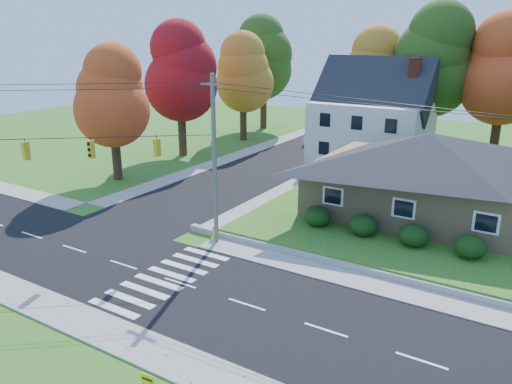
% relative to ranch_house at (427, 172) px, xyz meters
% --- Properties ---
extents(ground, '(120.00, 120.00, 0.00)m').
position_rel_ranch_house_xyz_m(ground, '(-8.00, -16.00, -3.27)').
color(ground, '#3D7923').
extents(road_main, '(90.00, 8.00, 0.02)m').
position_rel_ranch_house_xyz_m(road_main, '(-8.00, -16.00, -3.26)').
color(road_main, black).
rests_on(road_main, ground).
extents(road_cross, '(8.00, 44.00, 0.02)m').
position_rel_ranch_house_xyz_m(road_cross, '(-16.00, 10.00, -3.25)').
color(road_cross, black).
rests_on(road_cross, ground).
extents(sidewalk_north, '(90.00, 2.00, 0.08)m').
position_rel_ranch_house_xyz_m(sidewalk_north, '(-8.00, -11.00, -3.23)').
color(sidewalk_north, '#9C9A90').
rests_on(sidewalk_north, ground).
extents(sidewalk_south, '(90.00, 2.00, 0.08)m').
position_rel_ranch_house_xyz_m(sidewalk_south, '(-8.00, -21.00, -3.23)').
color(sidewalk_south, '#9C9A90').
rests_on(sidewalk_south, ground).
extents(lawn, '(30.00, 30.00, 0.50)m').
position_rel_ranch_house_xyz_m(lawn, '(5.00, 5.00, -3.02)').
color(lawn, '#3D7923').
rests_on(lawn, ground).
extents(ranch_house, '(14.60, 10.60, 5.40)m').
position_rel_ranch_house_xyz_m(ranch_house, '(0.00, 0.00, 0.00)').
color(ranch_house, tan).
rests_on(ranch_house, lawn).
extents(colonial_house, '(10.40, 8.40, 9.60)m').
position_rel_ranch_house_xyz_m(colonial_house, '(-7.96, 12.00, 1.32)').
color(colonial_house, silver).
rests_on(colonial_house, lawn).
extents(hedge_row, '(10.70, 1.70, 1.27)m').
position_rel_ranch_house_xyz_m(hedge_row, '(-0.50, -6.20, -2.13)').
color(hedge_row, '#163A10').
rests_on(hedge_row, lawn).
extents(traffic_infrastructure, '(38.10, 10.66, 10.00)m').
position_rel_ranch_house_xyz_m(traffic_infrastructure, '(-8.15, -14.65, 1.88)').
color(traffic_infrastructure, '#666059').
rests_on(traffic_infrastructure, ground).
extents(tree_lot_0, '(6.72, 6.72, 12.51)m').
position_rel_ranch_house_xyz_m(tree_lot_0, '(-10.00, 18.00, 5.04)').
color(tree_lot_0, '#3F2A19').
rests_on(tree_lot_0, lawn).
extents(tree_lot_1, '(7.84, 7.84, 14.60)m').
position_rel_ranch_house_xyz_m(tree_lot_1, '(-4.00, 17.00, 6.35)').
color(tree_lot_1, '#3F2A19').
rests_on(tree_lot_1, lawn).
extents(tree_lot_2, '(7.28, 7.28, 13.56)m').
position_rel_ranch_house_xyz_m(tree_lot_2, '(2.00, 18.00, 5.70)').
color(tree_lot_2, '#3F2A19').
rests_on(tree_lot_2, lawn).
extents(tree_west_0, '(6.16, 6.16, 11.47)m').
position_rel_ranch_house_xyz_m(tree_west_0, '(-25.00, -4.00, 3.89)').
color(tree_west_0, '#3F2A19').
rests_on(tree_west_0, ground).
extents(tree_west_1, '(7.28, 7.28, 13.56)m').
position_rel_ranch_house_xyz_m(tree_west_1, '(-26.00, 6.00, 5.20)').
color(tree_west_1, '#3F2A19').
rests_on(tree_west_1, ground).
extents(tree_west_2, '(6.72, 6.72, 12.51)m').
position_rel_ranch_house_xyz_m(tree_west_2, '(-25.00, 16.00, 4.54)').
color(tree_west_2, '#3F2A19').
rests_on(tree_west_2, ground).
extents(tree_west_3, '(7.84, 7.84, 14.60)m').
position_rel_ranch_house_xyz_m(tree_west_3, '(-27.00, 24.00, 5.85)').
color(tree_west_3, '#3F2A19').
rests_on(tree_west_3, ground).
extents(white_car, '(1.82, 4.95, 1.62)m').
position_rel_ranch_house_xyz_m(white_car, '(-16.37, 18.63, -2.44)').
color(white_car, white).
rests_on(white_car, road_cross).
extents(fire_hydrant, '(0.52, 0.40, 0.90)m').
position_rel_ranch_house_xyz_m(fire_hydrant, '(-9.89, -10.46, -2.83)').
color(fire_hydrant, '#FFF625').
rests_on(fire_hydrant, ground).
extents(yard_sign, '(0.57, 0.09, 0.71)m').
position_rel_ranch_house_xyz_m(yard_sign, '(-3.76, -22.80, -2.76)').
color(yard_sign, black).
rests_on(yard_sign, ground).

